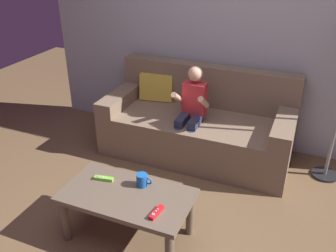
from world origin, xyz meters
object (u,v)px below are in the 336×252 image
person_seated_on_couch (191,110)px  coffee_mug (142,180)px  game_remote_lime_near_edge (104,179)px  game_remote_red_center (156,212)px  couch (198,125)px  coffee_table (127,201)px

person_seated_on_couch → coffee_mug: size_ratio=7.87×
person_seated_on_couch → game_remote_lime_near_edge: 1.13m
game_remote_red_center → person_seated_on_couch: bearing=99.5°
coffee_mug → person_seated_on_couch: bearing=89.9°
game_remote_lime_near_edge → coffee_mug: bearing=9.2°
couch → game_remote_lime_near_edge: couch is taller
couch → coffee_mug: 1.22m
couch → game_remote_lime_near_edge: bearing=-103.7°
couch → coffee_mug: size_ratio=15.34×
coffee_table → game_remote_red_center: 0.31m
game_remote_red_center → coffee_mug: bearing=132.3°
game_remote_red_center → couch: bearing=97.9°
coffee_mug → game_remote_lime_near_edge: bearing=-170.8°
person_seated_on_couch → game_remote_red_center: (0.21, -1.26, -0.14)m
game_remote_lime_near_edge → game_remote_red_center: 0.54m
person_seated_on_couch → coffee_table: person_seated_on_couch is taller
person_seated_on_couch → game_remote_lime_near_edge: size_ratio=6.45×
couch → person_seated_on_couch: size_ratio=1.95×
game_remote_lime_near_edge → person_seated_on_couch: bearing=74.7°
person_seated_on_couch → game_remote_red_center: bearing=-80.5°
couch → game_remote_red_center: size_ratio=12.62×
coffee_table → game_remote_lime_near_edge: game_remote_lime_near_edge is taller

